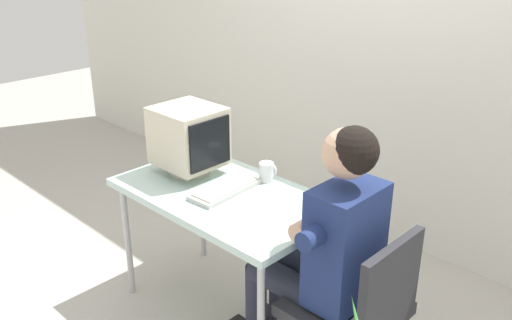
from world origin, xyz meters
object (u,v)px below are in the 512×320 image
object	(u,v)px
keyboard	(225,189)
crt_monitor	(189,137)
office_chair	(358,305)
person_seated	(324,244)
desk_mug	(267,172)
desk	(225,202)

from	to	relation	value
keyboard	crt_monitor	bearing A→B (deg)	174.29
office_chair	person_seated	bearing A→B (deg)	-180.00
crt_monitor	desk_mug	bearing A→B (deg)	29.64
crt_monitor	keyboard	bearing A→B (deg)	-5.71
crt_monitor	person_seated	distance (m)	1.02
keyboard	person_seated	xyz separation A→B (m)	(0.66, 0.00, -0.05)
desk	crt_monitor	distance (m)	0.43
office_chair	desk_mug	world-z (taller)	desk_mug
person_seated	desk_mug	distance (m)	0.65
person_seated	office_chair	bearing A→B (deg)	0.00
crt_monitor	person_seated	bearing A→B (deg)	-1.89
desk	person_seated	size ratio (longest dim) A/B	0.91
desk	keyboard	size ratio (longest dim) A/B	2.85
desk	desk_mug	bearing A→B (deg)	76.48
desk	crt_monitor	size ratio (longest dim) A/B	3.12
person_seated	keyboard	bearing A→B (deg)	-179.99
office_chair	desk_mug	size ratio (longest dim) A/B	8.01
desk	keyboard	bearing A→B (deg)	95.44
desk_mug	office_chair	bearing A→B (deg)	-17.64
crt_monitor	person_seated	xyz separation A→B (m)	(0.98, -0.03, -0.25)
desk	crt_monitor	world-z (taller)	crt_monitor
keyboard	desk_mug	distance (m)	0.26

